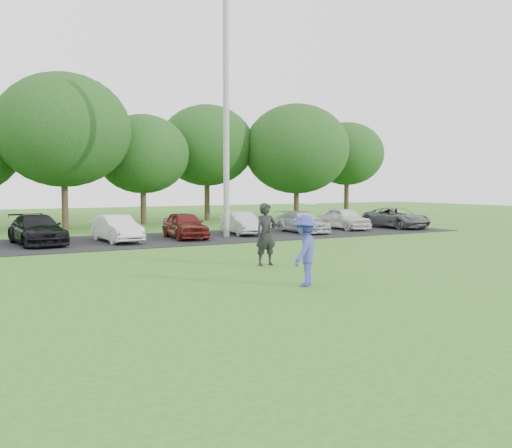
# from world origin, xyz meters

# --- Properties ---
(ground) EXTENTS (100.00, 100.00, 0.00)m
(ground) POSITION_xyz_m (0.00, 0.00, 0.00)
(ground) COLOR #2A6D1F
(ground) RESTS_ON ground
(parking_lot) EXTENTS (32.00, 6.50, 0.03)m
(parking_lot) POSITION_xyz_m (0.00, 13.00, 0.01)
(parking_lot) COLOR black
(parking_lot) RESTS_ON ground
(utility_pole) EXTENTS (0.28, 0.28, 10.85)m
(utility_pole) POSITION_xyz_m (3.52, 12.50, 5.43)
(utility_pole) COLOR #999A95
(utility_pole) RESTS_ON ground
(frisbee_player) EXTENTS (1.28, 1.21, 2.05)m
(frisbee_player) POSITION_xyz_m (-0.54, 0.13, 0.87)
(frisbee_player) COLOR #373E9B
(frisbee_player) RESTS_ON ground
(camera_bystander) EXTENTS (0.71, 0.48, 1.92)m
(camera_bystander) POSITION_xyz_m (0.44, 3.64, 0.96)
(camera_bystander) COLOR black
(camera_bystander) RESTS_ON ground
(parked_cars) EXTENTS (30.59, 4.85, 1.24)m
(parked_cars) POSITION_xyz_m (0.55, 12.96, 0.62)
(parked_cars) COLOR silver
(parked_cars) RESTS_ON parking_lot
(tree_row) EXTENTS (42.39, 9.85, 8.64)m
(tree_row) POSITION_xyz_m (1.51, 22.76, 4.91)
(tree_row) COLOR #38281C
(tree_row) RESTS_ON ground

